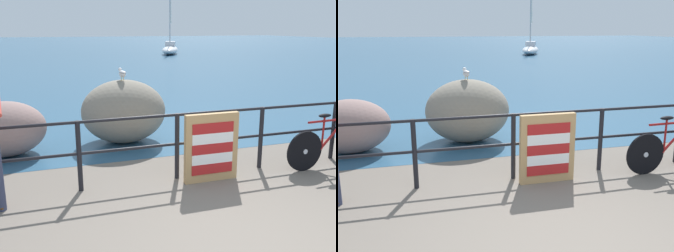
% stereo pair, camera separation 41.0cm
% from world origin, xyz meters
% --- Properties ---
extents(ground_plane, '(120.00, 120.00, 0.10)m').
position_xyz_m(ground_plane, '(0.00, 20.00, -0.05)').
color(ground_plane, '#6B6056').
extents(sea_surface, '(120.00, 90.00, 0.01)m').
position_xyz_m(sea_surface, '(0.00, 48.20, 0.00)').
color(sea_surface, '#2D5675').
rests_on(sea_surface, ground_plane).
extents(promenade_railing, '(8.78, 0.07, 1.02)m').
position_xyz_m(promenade_railing, '(0.00, 2.19, 0.64)').
color(promenade_railing, black).
rests_on(promenade_railing, ground_plane).
extents(folded_deckchair_stack, '(0.84, 0.10, 1.04)m').
position_xyz_m(folded_deckchair_stack, '(0.45, 1.93, 0.52)').
color(folded_deckchair_stack, tan).
rests_on(folded_deckchair_stack, ground_plane).
extents(breakwater_boulder_main, '(1.68, 1.44, 1.26)m').
position_xyz_m(breakwater_boulder_main, '(-0.33, 4.37, 0.63)').
color(breakwater_boulder_main, gray).
rests_on(breakwater_boulder_main, ground).
extents(breakwater_boulder_left, '(1.46, 1.24, 0.98)m').
position_xyz_m(breakwater_boulder_left, '(-2.55, 4.22, 0.49)').
color(breakwater_boulder_left, gray).
rests_on(breakwater_boulder_left, ground).
extents(seagull, '(0.15, 0.34, 0.23)m').
position_xyz_m(seagull, '(-0.35, 4.33, 1.39)').
color(seagull, gold).
rests_on(seagull, breakwater_boulder_main).
extents(sailboat, '(2.95, 4.55, 6.16)m').
position_xyz_m(sailboat, '(9.04, 28.58, 0.71)').
color(sailboat, white).
rests_on(sailboat, sea_surface).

